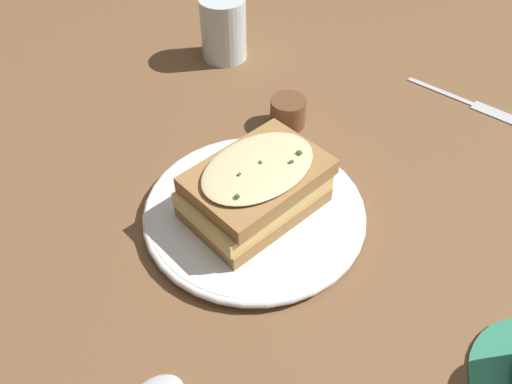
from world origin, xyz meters
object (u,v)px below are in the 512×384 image
object	(u,v)px
water_glass	(223,29)
fork	(474,104)
condiment_pot	(288,112)
sandwich	(256,188)
dinner_plate	(256,213)

from	to	relation	value
water_glass	fork	size ratio (longest dim) A/B	0.59
condiment_pot	sandwich	bearing A→B (deg)	36.21
water_glass	fork	distance (m)	0.41
dinner_plate	water_glass	distance (m)	0.37
sandwich	dinner_plate	bearing A→B (deg)	44.08
dinner_plate	fork	size ratio (longest dim) A/B	1.52
sandwich	fork	world-z (taller)	sandwich
sandwich	condiment_pot	distance (m)	0.18
dinner_plate	condiment_pot	xyz separation A→B (m)	(-0.15, -0.11, 0.01)
condiment_pot	fork	bearing A→B (deg)	149.52
dinner_plate	sandwich	size ratio (longest dim) A/B	1.59
sandwich	fork	distance (m)	0.40
fork	dinner_plate	bearing A→B (deg)	-15.70
dinner_plate	condiment_pot	distance (m)	0.19
dinner_plate	sandwich	distance (m)	0.04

